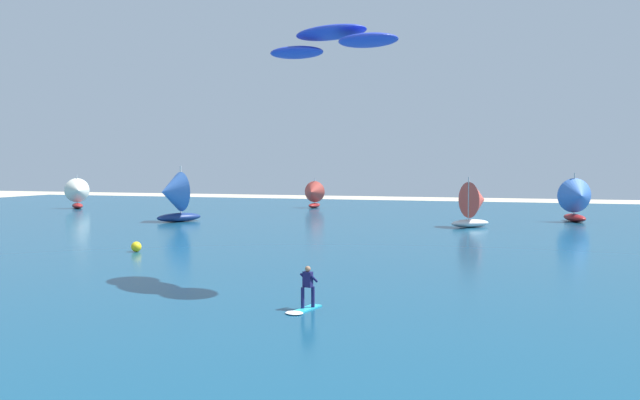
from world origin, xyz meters
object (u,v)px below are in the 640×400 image
(kitesurfer, at_px, (305,294))
(marker_buoy, at_px, (136,247))
(kite, at_px, (331,41))
(sailboat_near_shore, at_px, (475,204))
(sailboat_far_left, at_px, (313,194))
(sailboat_mid_left, at_px, (173,196))
(sailboat_center_horizon, at_px, (78,193))
(sailboat_anchored_offshore, at_px, (578,200))

(kitesurfer, relative_size, marker_buoy, 3.08)
(kite, distance_m, sailboat_near_shore, 31.64)
(sailboat_far_left, height_order, sailboat_mid_left, sailboat_mid_left)
(kite, distance_m, sailboat_far_left, 54.05)
(sailboat_mid_left, height_order, marker_buoy, sailboat_mid_left)
(sailboat_center_horizon, bearing_deg, kite, -40.65)
(kite, xyz_separation_m, sailboat_anchored_offshore, (14.21, 38.13, -9.09))
(sailboat_near_shore, distance_m, marker_buoy, 30.79)
(sailboat_near_shore, relative_size, sailboat_center_horizon, 1.04)
(kite, xyz_separation_m, sailboat_near_shore, (4.88, 29.87, -9.20))
(sailboat_anchored_offshore, relative_size, marker_buoy, 7.40)
(kitesurfer, relative_size, sailboat_far_left, 0.51)
(kite, bearing_deg, kitesurfer, -83.12)
(kite, xyz_separation_m, sailboat_far_left, (-17.34, 50.31, -9.49))
(marker_buoy, bearing_deg, sailboat_mid_left, 114.71)
(sailboat_near_shore, bearing_deg, kitesurfer, -96.72)
(sailboat_near_shore, distance_m, sailboat_center_horizon, 52.16)
(kitesurfer, height_order, sailboat_center_horizon, sailboat_center_horizon)
(kite, relative_size, marker_buoy, 11.43)
(kitesurfer, distance_m, sailboat_center_horizon, 65.45)
(sailboat_near_shore, xyz_separation_m, sailboat_mid_left, (-28.90, -3.81, 0.45))
(sailboat_near_shore, height_order, marker_buoy, sailboat_near_shore)
(sailboat_center_horizon, relative_size, marker_buoy, 6.77)
(sailboat_center_horizon, bearing_deg, sailboat_anchored_offshore, -1.56)
(sailboat_far_left, distance_m, sailboat_anchored_offshore, 33.81)
(kitesurfer, xyz_separation_m, sailboat_near_shore, (4.19, 35.59, 1.51))
(sailboat_anchored_offshore, distance_m, sailboat_mid_left, 40.09)
(sailboat_far_left, bearing_deg, marker_buoy, -86.92)
(kite, bearing_deg, sailboat_mid_left, 132.67)
(kite, distance_m, sailboat_center_horizon, 61.77)
(kitesurfer, relative_size, sailboat_center_horizon, 0.46)
(sailboat_far_left, relative_size, sailboat_anchored_offshore, 0.82)
(sailboat_near_shore, bearing_deg, sailboat_mid_left, -172.49)
(sailboat_anchored_offshore, height_order, marker_buoy, sailboat_anchored_offshore)
(sailboat_far_left, xyz_separation_m, sailboat_center_horizon, (-28.99, -10.52, 0.21))
(kitesurfer, xyz_separation_m, sailboat_center_horizon, (-47.02, 45.50, 1.44))
(sailboat_near_shore, distance_m, sailboat_mid_left, 29.16)
(kitesurfer, height_order, marker_buoy, kitesurfer)
(kite, bearing_deg, sailboat_center_horizon, 139.35)
(sailboat_anchored_offshore, xyz_separation_m, sailboat_mid_left, (-38.23, -12.07, 0.33))
(sailboat_far_left, bearing_deg, sailboat_center_horizon, -160.05)
(kitesurfer, bearing_deg, marker_buoy, 142.28)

